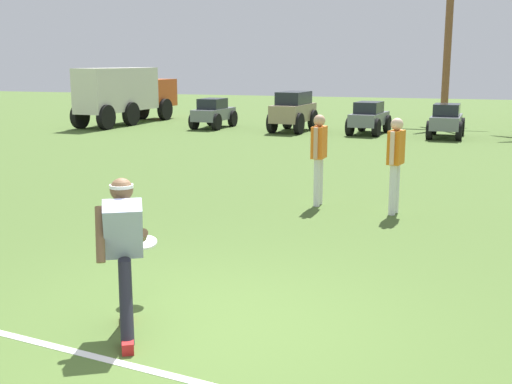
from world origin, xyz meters
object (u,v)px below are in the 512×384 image
at_px(frisbee_in_flight, 144,242).
at_px(parked_car_slot_b, 293,110).
at_px(parked_car_slot_c, 369,117).
at_px(teammate_midfield, 396,157).
at_px(palm_tree_far_left, 449,11).
at_px(box_truck, 126,93).
at_px(frisbee_thrower, 124,248).
at_px(teammate_near_sideline, 319,151).
at_px(parked_car_slot_d, 446,120).
at_px(parked_car_slot_a, 213,113).

bearing_deg(frisbee_in_flight, parked_car_slot_b, 99.70).
bearing_deg(parked_car_slot_b, parked_car_slot_c, 0.16).
relative_size(teammate_midfield, palm_tree_far_left, 0.21).
height_order(parked_car_slot_b, box_truck, box_truck).
xyz_separation_m(frisbee_thrower, parked_car_slot_c, (-0.37, 17.21, -0.23)).
bearing_deg(teammate_near_sideline, teammate_midfield, -10.74).
bearing_deg(frisbee_thrower, parked_car_slot_b, 100.05).
distance_m(frisbee_in_flight, teammate_midfield, 5.09).
xyz_separation_m(parked_car_slot_b, parked_car_slot_d, (5.23, -0.29, -0.18)).
xyz_separation_m(frisbee_thrower, parked_car_slot_b, (-3.05, 17.20, -0.05)).
bearing_deg(frisbee_thrower, teammate_near_sideline, 85.19).
relative_size(frisbee_in_flight, teammate_near_sideline, 0.23).
height_order(teammate_near_sideline, teammate_midfield, same).
distance_m(parked_car_slot_b, parked_car_slot_c, 2.69).
height_order(teammate_near_sideline, parked_car_slot_b, teammate_near_sideline).
bearing_deg(parked_car_slot_a, parked_car_slot_c, -2.20).
height_order(frisbee_thrower, parked_car_slot_d, frisbee_thrower).
relative_size(frisbee_thrower, box_truck, 0.24).
bearing_deg(palm_tree_far_left, frisbee_in_flight, -95.31).
distance_m(parked_car_slot_a, box_truck, 3.99).
distance_m(parked_car_slot_a, palm_tree_far_left, 10.74).
height_order(teammate_midfield, palm_tree_far_left, palm_tree_far_left).
xyz_separation_m(parked_car_slot_d, box_truck, (-12.29, 0.97, 0.67)).
xyz_separation_m(teammate_near_sideline, teammate_midfield, (1.31, -0.25, 0.00)).
bearing_deg(parked_car_slot_c, frisbee_thrower, -88.77).
bearing_deg(box_truck, frisbee_thrower, -60.53).
height_order(frisbee_in_flight, parked_car_slot_a, parked_car_slot_a).
bearing_deg(box_truck, parked_car_slot_b, -5.52).
distance_m(parked_car_slot_b, parked_car_slot_d, 5.25).
height_order(frisbee_thrower, teammate_near_sideline, teammate_near_sideline).
distance_m(parked_car_slot_b, palm_tree_far_left, 8.72).
distance_m(frisbee_thrower, teammate_near_sideline, 5.75).
bearing_deg(teammate_near_sideline, parked_car_slot_c, 94.23).
relative_size(teammate_midfield, parked_car_slot_c, 0.68).
bearing_deg(parked_car_slot_b, teammate_midfield, -67.55).
bearing_deg(teammate_near_sideline, palm_tree_far_left, 85.57).
distance_m(frisbee_in_flight, parked_car_slot_b, 16.61).
relative_size(teammate_midfield, parked_car_slot_b, 0.64).
bearing_deg(parked_car_slot_c, frisbee_in_flight, -89.58).
bearing_deg(parked_car_slot_c, palm_tree_far_left, 70.28).
bearing_deg(parked_car_slot_b, frisbee_in_flight, -80.30).
xyz_separation_m(teammate_midfield, palm_tree_far_left, (0.05, 17.91, 3.52)).
xyz_separation_m(frisbee_thrower, teammate_midfield, (1.79, 5.48, 0.15)).
bearing_deg(parked_car_slot_a, frisbee_thrower, -70.44).
bearing_deg(parked_car_slot_c, box_truck, 176.04).
xyz_separation_m(teammate_midfield, box_truck, (-11.90, 12.40, 0.29)).
distance_m(frisbee_in_flight, parked_car_slot_a, 17.64).
distance_m(teammate_near_sideline, parked_car_slot_a, 13.48).
relative_size(parked_car_slot_c, parked_car_slot_d, 1.02).
bearing_deg(frisbee_thrower, parked_car_slot_a, 109.56).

